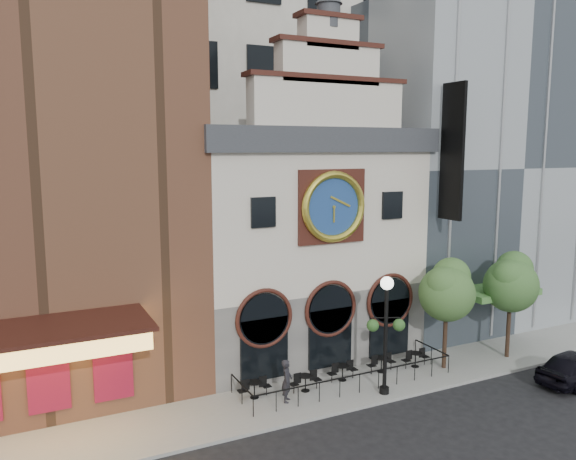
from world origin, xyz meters
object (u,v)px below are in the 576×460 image
(bistro_0, at_px, (254,388))
(bistro_4, at_px, (415,358))
(pedestrian, at_px, (287,381))
(lamppost, at_px, (386,322))
(bistro_2, at_px, (343,371))
(car_right, at_px, (576,367))
(tree_left, at_px, (447,289))
(bistro_3, at_px, (381,363))
(bistro_1, at_px, (305,382))
(tree_right, at_px, (511,281))

(bistro_0, bearing_deg, bistro_4, -1.84)
(pedestrian, xyz_separation_m, lamppost, (4.40, -1.23, 2.44))
(bistro_2, bearing_deg, lamppost, -65.03)
(car_right, relative_size, tree_left, 0.83)
(bistro_3, height_order, car_right, car_right)
(bistro_2, relative_size, bistro_3, 1.00)
(lamppost, bearing_deg, tree_left, 37.99)
(car_right, bearing_deg, tree_left, 41.83)
(bistro_1, bearing_deg, bistro_2, 7.38)
(bistro_0, height_order, lamppost, lamppost)
(bistro_0, relative_size, bistro_4, 1.00)
(bistro_0, distance_m, bistro_4, 8.88)
(bistro_4, relative_size, tree_left, 0.28)
(bistro_3, xyz_separation_m, lamppost, (-1.33, -2.10, 2.94))
(bistro_1, relative_size, bistro_4, 1.00)
(bistro_2, bearing_deg, tree_right, -6.94)
(bistro_0, height_order, bistro_2, same)
(pedestrian, distance_m, tree_right, 13.54)
(tree_left, bearing_deg, pedestrian, 179.96)
(bistro_1, distance_m, tree_right, 12.50)
(bistro_4, distance_m, pedestrian, 7.75)
(bistro_2, bearing_deg, bistro_3, 0.40)
(bistro_2, bearing_deg, bistro_0, 178.87)
(bistro_4, xyz_separation_m, lamppost, (-3.31, -1.89, 2.94))
(bistro_3, xyz_separation_m, tree_left, (3.30, -0.88, 3.68))
(bistro_0, distance_m, bistro_2, 4.60)
(bistro_2, xyz_separation_m, car_right, (10.31, -4.91, 0.19))
(tree_right, bearing_deg, bistro_1, 175.67)
(bistro_3, bearing_deg, car_right, -31.59)
(tree_left, bearing_deg, bistro_1, 175.71)
(bistro_3, xyz_separation_m, bistro_4, (1.98, -0.21, 0.00))
(bistro_0, height_order, bistro_3, same)
(lamppost, bearing_deg, bistro_0, -178.12)
(pedestrian, bearing_deg, bistro_2, -42.15)
(bistro_3, distance_m, tree_left, 5.02)
(car_right, bearing_deg, bistro_1, 62.14)
(bistro_2, relative_size, tree_right, 0.28)
(bistro_3, relative_size, tree_right, 0.28)
(bistro_3, bearing_deg, bistro_0, 179.38)
(bistro_3, bearing_deg, bistro_1, -176.19)
(car_right, height_order, pedestrian, pedestrian)
(bistro_2, bearing_deg, pedestrian, -165.89)
(bistro_2, distance_m, car_right, 11.42)
(bistro_3, distance_m, lamppost, 3.85)
(bistro_0, bearing_deg, bistro_3, -0.62)
(tree_left, bearing_deg, lamppost, -165.25)
(car_right, height_order, lamppost, lamppost)
(car_right, bearing_deg, bistro_3, 50.87)
(bistro_0, relative_size, car_right, 0.34)
(car_right, bearing_deg, bistro_2, 56.99)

